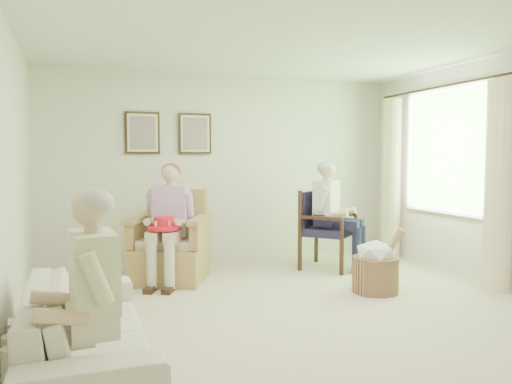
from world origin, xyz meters
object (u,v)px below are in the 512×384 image
at_px(wood_armchair, 325,226).
at_px(person_wicker, 171,215).
at_px(wicker_armchair, 169,252).
at_px(red_hat, 164,225).
at_px(hatbox, 376,266).
at_px(sofa, 87,329).
at_px(person_dark, 331,207).
at_px(person_sofa, 87,288).

distance_m(wood_armchair, person_wicker, 2.10).
height_order(wicker_armchair, red_hat, wicker_armchair).
height_order(person_wicker, hatbox, person_wicker).
distance_m(wicker_armchair, red_hat, 0.50).
bearing_deg(person_wicker, wicker_armchair, 116.23).
relative_size(wood_armchair, sofa, 0.50).
height_order(sofa, person_dark, person_dark).
bearing_deg(red_hat, person_wicker, 57.12).
height_order(person_wicker, person_dark, person_dark).
xyz_separation_m(person_dark, red_hat, (-2.20, -0.17, -0.11)).
xyz_separation_m(sofa, person_sofa, (0.00, -0.53, 0.42)).
xyz_separation_m(wood_armchair, sofa, (-3.07, -2.35, -0.26)).
xyz_separation_m(person_wicker, person_sofa, (-0.99, -2.73, -0.09)).
height_order(wicker_armchair, sofa, wicker_armchair).
relative_size(person_wicker, person_sofa, 1.09).
xyz_separation_m(wicker_armchair, person_wicker, (-0.00, -0.14, 0.46)).
height_order(person_wicker, red_hat, person_wicker).
distance_m(sofa, hatbox, 3.16).
bearing_deg(sofa, person_wicker, -24.21).
bearing_deg(hatbox, person_sofa, -152.29).
height_order(person_sofa, red_hat, person_sofa).
bearing_deg(wood_armchair, red_hat, 146.28).
relative_size(wicker_armchair, person_dark, 0.77).
xyz_separation_m(red_hat, hatbox, (2.11, -0.98, -0.42)).
relative_size(wicker_armchair, red_hat, 2.91).
bearing_deg(sofa, wicker_armchair, -22.90).
bearing_deg(hatbox, person_wicker, 149.94).
distance_m(wicker_armchair, person_wicker, 0.48).
distance_m(wood_armchair, red_hat, 2.23).
height_order(person_dark, person_sofa, person_dark).
bearing_deg(red_hat, wicker_armchair, 70.18).
xyz_separation_m(person_dark, person_sofa, (-3.07, -2.72, -0.11)).
bearing_deg(person_sofa, hatbox, 111.80).
xyz_separation_m(person_dark, hatbox, (-0.08, -1.15, -0.53)).
height_order(person_sofa, hatbox, person_sofa).
xyz_separation_m(wicker_armchair, red_hat, (-0.11, -0.32, 0.37)).
bearing_deg(wood_armchair, person_wicker, 141.93).
xyz_separation_m(wicker_armchair, wood_armchair, (2.08, 0.02, 0.21)).
bearing_deg(person_dark, person_sofa, 179.11).
bearing_deg(red_hat, person_dark, 4.40).
bearing_deg(hatbox, person_dark, 85.85).
height_order(person_wicker, person_sofa, person_wicker).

